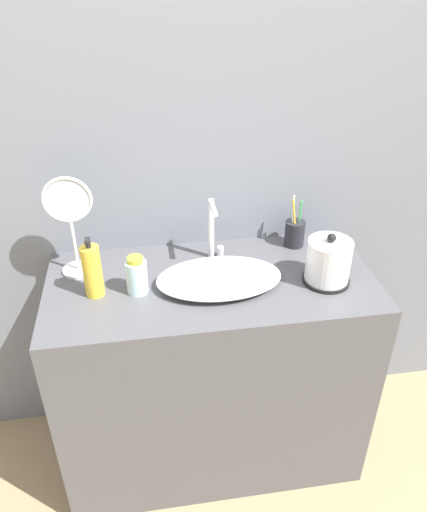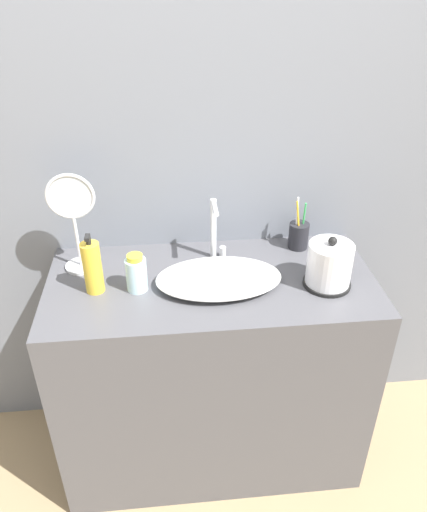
{
  "view_description": "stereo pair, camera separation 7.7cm",
  "coord_description": "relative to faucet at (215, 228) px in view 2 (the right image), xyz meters",
  "views": [
    {
      "loc": [
        -0.21,
        -1.15,
        1.87
      ],
      "look_at": [
        0.01,
        0.27,
        0.98
      ],
      "focal_mm": 35.0,
      "sensor_mm": 36.0,
      "label": 1
    },
    {
      "loc": [
        -0.14,
        -1.16,
        1.87
      ],
      "look_at": [
        0.01,
        0.27,
        0.98
      ],
      "focal_mm": 35.0,
      "sensor_mm": 36.0,
      "label": 2
    }
  ],
  "objects": [
    {
      "name": "vanity_mirror",
      "position": [
        -0.49,
        -0.01,
        0.08
      ],
      "size": [
        0.17,
        0.12,
        0.36
      ],
      "color": "silver",
      "rests_on": "vanity_counter"
    },
    {
      "name": "electric_kettle",
      "position": [
        0.37,
        -0.21,
        -0.05
      ],
      "size": [
        0.16,
        0.16,
        0.19
      ],
      "color": "black",
      "rests_on": "vanity_counter"
    },
    {
      "name": "shampoo_bottle",
      "position": [
        -0.28,
        -0.17,
        -0.06
      ],
      "size": [
        0.07,
        0.07,
        0.14
      ],
      "color": "silver",
      "rests_on": "vanity_counter"
    },
    {
      "name": "sink_basin",
      "position": [
        -0.0,
        -0.17,
        -0.1
      ],
      "size": [
        0.43,
        0.27,
        0.05
      ],
      "color": "white",
      "rests_on": "vanity_counter"
    },
    {
      "name": "vanity_counter",
      "position": [
        -0.03,
        -0.15,
        -0.57
      ],
      "size": [
        1.15,
        0.54,
        0.88
      ],
      "color": "#4C4C51",
      "rests_on": "ground_plane"
    },
    {
      "name": "toothbrush_cup",
      "position": [
        0.33,
        0.05,
        -0.07
      ],
      "size": [
        0.08,
        0.08,
        0.21
      ],
      "color": "#232328",
      "rests_on": "vanity_counter"
    },
    {
      "name": "wall_back",
      "position": [
        -0.03,
        0.15,
        0.3
      ],
      "size": [
        6.0,
        0.04,
        2.6
      ],
      "color": "slate",
      "rests_on": "ground_plane"
    },
    {
      "name": "ground_plane",
      "position": [
        -0.03,
        -0.42,
        -1.0
      ],
      "size": [
        12.0,
        12.0,
        0.0
      ],
      "primitive_type": "plane",
      "color": "#997F5B"
    },
    {
      "name": "lotion_bottle",
      "position": [
        -0.42,
        -0.16,
        -0.03
      ],
      "size": [
        0.06,
        0.06,
        0.22
      ],
      "color": "gold",
      "rests_on": "vanity_counter"
    },
    {
      "name": "faucet",
      "position": [
        0.0,
        0.0,
        0.0
      ],
      "size": [
        0.06,
        0.11,
        0.24
      ],
      "color": "silver",
      "rests_on": "vanity_counter"
    }
  ]
}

